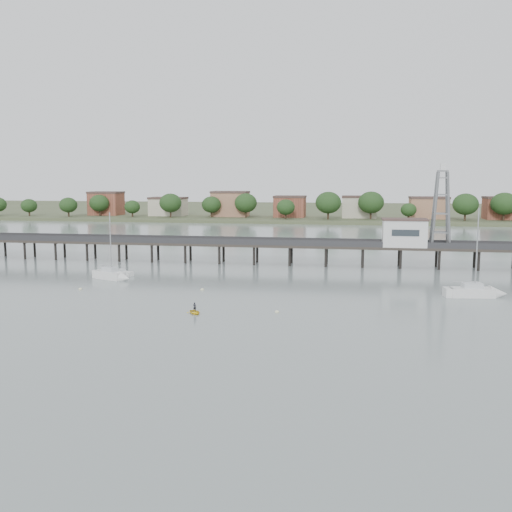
{
  "coord_description": "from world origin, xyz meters",
  "views": [
    {
      "loc": [
        15.16,
        -50.29,
        16.66
      ],
      "look_at": [
        -0.38,
        42.0,
        4.0
      ],
      "focal_mm": 40.0,
      "sensor_mm": 36.0,
      "label": 1
    }
  ],
  "objects_px": {
    "lattice_tower": "(441,209)",
    "sailboat_d": "(481,292)",
    "sailboat_b": "(114,276)",
    "white_tender": "(124,273)",
    "yellow_dinghy": "(195,313)",
    "pier": "(273,245)"
  },
  "relations": [
    {
      "from": "yellow_dinghy",
      "to": "sailboat_b",
      "type": "bearing_deg",
      "value": 99.07
    },
    {
      "from": "lattice_tower",
      "to": "white_tender",
      "type": "relative_size",
      "value": 4.51
    },
    {
      "from": "white_tender",
      "to": "sailboat_d",
      "type": "bearing_deg",
      "value": 13.08
    },
    {
      "from": "pier",
      "to": "sailboat_b",
      "type": "distance_m",
      "value": 32.35
    },
    {
      "from": "white_tender",
      "to": "yellow_dinghy",
      "type": "relative_size",
      "value": 1.46
    },
    {
      "from": "yellow_dinghy",
      "to": "pier",
      "type": "bearing_deg",
      "value": 50.78
    },
    {
      "from": "sailboat_d",
      "to": "yellow_dinghy",
      "type": "xyz_separation_m",
      "value": [
        -37.45,
        -16.52,
        -0.64
      ]
    },
    {
      "from": "lattice_tower",
      "to": "sailboat_d",
      "type": "bearing_deg",
      "value": -85.66
    },
    {
      "from": "sailboat_d",
      "to": "white_tender",
      "type": "relative_size",
      "value": 3.88
    },
    {
      "from": "pier",
      "to": "white_tender",
      "type": "distance_m",
      "value": 29.76
    },
    {
      "from": "lattice_tower",
      "to": "sailboat_d",
      "type": "height_order",
      "value": "lattice_tower"
    },
    {
      "from": "white_tender",
      "to": "sailboat_b",
      "type": "bearing_deg",
      "value": -69.08
    },
    {
      "from": "pier",
      "to": "white_tender",
      "type": "height_order",
      "value": "pier"
    },
    {
      "from": "lattice_tower",
      "to": "yellow_dinghy",
      "type": "relative_size",
      "value": 6.58
    },
    {
      "from": "pier",
      "to": "white_tender",
      "type": "bearing_deg",
      "value": -143.26
    },
    {
      "from": "lattice_tower",
      "to": "sailboat_b",
      "type": "xyz_separation_m",
      "value": [
        -55.25,
        -21.74,
        -10.45
      ]
    },
    {
      "from": "pier",
      "to": "lattice_tower",
      "type": "xyz_separation_m",
      "value": [
        31.5,
        0.0,
        7.31
      ]
    },
    {
      "from": "sailboat_b",
      "to": "yellow_dinghy",
      "type": "height_order",
      "value": "sailboat_b"
    },
    {
      "from": "sailboat_d",
      "to": "white_tender",
      "type": "height_order",
      "value": "sailboat_d"
    },
    {
      "from": "sailboat_d",
      "to": "white_tender",
      "type": "xyz_separation_m",
      "value": [
        -57.19,
        8.74,
        -0.26
      ]
    },
    {
      "from": "lattice_tower",
      "to": "sailboat_d",
      "type": "distance_m",
      "value": 28.49
    },
    {
      "from": "sailboat_d",
      "to": "sailboat_b",
      "type": "bearing_deg",
      "value": 167.74
    }
  ]
}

